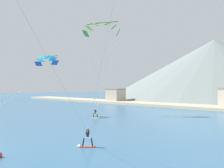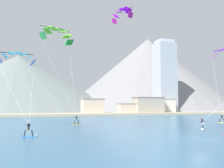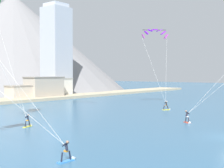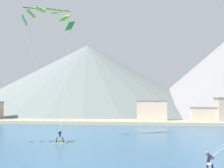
# 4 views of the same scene
# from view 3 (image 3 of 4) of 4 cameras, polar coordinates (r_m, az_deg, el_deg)

# --- Properties ---
(kitesurfer_near_lead) EXTENTS (1.76, 0.58, 1.71)m
(kitesurfer_near_lead) POSITION_cam_3_polar(r_m,az_deg,el_deg) (24.58, -8.00, -12.69)
(kitesurfer_near_lead) COLOR #337FDB
(kitesurfer_near_lead) RESTS_ON ground
(kitesurfer_near_trail) EXTENTS (1.68, 1.27, 1.78)m
(kitesurfer_near_trail) POSITION_cam_3_polar(r_m,az_deg,el_deg) (58.59, 10.01, -4.16)
(kitesurfer_near_trail) COLOR yellow
(kitesurfer_near_trail) RESTS_ON ground
(kitesurfer_mid_center) EXTENTS (1.40, 1.61, 1.80)m
(kitesurfer_mid_center) POSITION_cam_3_polar(r_m,az_deg,el_deg) (43.64, 13.68, -6.24)
(kitesurfer_mid_center) COLOR #E54C33
(kitesurfer_mid_center) RESTS_ON ground
(kitesurfer_far_left) EXTENTS (1.77, 0.95, 1.71)m
(kitesurfer_far_left) POSITION_cam_3_polar(r_m,az_deg,el_deg) (40.99, -15.01, -6.86)
(kitesurfer_far_left) COLOR yellow
(kitesurfer_far_left) RESTS_ON ground
(parafoil_kite_near_trail) EXTENTS (9.38, 9.07, 14.87)m
(parafoil_kite_near_trail) POSITION_cam_3_polar(r_m,az_deg,el_deg) (68.11, 7.82, 9.21)
(parafoil_kite_near_trail) COLOR #C93EB7
(shore_building_quay_east) EXTENTS (10.16, 5.39, 5.92)m
(shore_building_quay_east) POSITION_cam_3_polar(r_m,az_deg,el_deg) (85.54, -12.33, -0.67)
(shore_building_quay_east) COLOR #A89E8E
(shore_building_quay_east) RESTS_ON ground
(shore_building_quay_west) EXTENTS (6.92, 5.18, 5.47)m
(shore_building_quay_west) POSITION_cam_3_polar(r_m,az_deg,el_deg) (92.36, -9.75, -0.61)
(shore_building_quay_west) COLOR silver
(shore_building_quay_west) RESTS_ON ground
(shore_building_old_town) EXTENTS (6.76, 4.22, 3.81)m
(shore_building_old_town) POSITION_cam_3_polar(r_m,az_deg,el_deg) (81.48, -16.41, -1.56)
(shore_building_old_town) COLOR beige
(shore_building_old_town) RESTS_ON ground
(highrise_tower) EXTENTS (7.00, 7.00, 27.98)m
(highrise_tower) POSITION_cam_3_polar(r_m,az_deg,el_deg) (96.88, -10.13, 6.03)
(highrise_tower) COLOR #A8ADB7
(highrise_tower) RESTS_ON ground
(mountain_peak_west_ridge) EXTENTS (93.66, 93.66, 39.90)m
(mountain_peak_west_ridge) POSITION_cam_3_polar(r_m,az_deg,el_deg) (137.93, -17.58, 7.29)
(mountain_peak_west_ridge) COLOR gray
(mountain_peak_west_ridge) RESTS_ON ground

